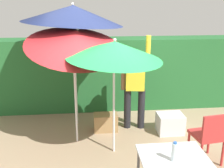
% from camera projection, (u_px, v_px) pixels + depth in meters
% --- Properties ---
extents(ground_plane, '(24.00, 24.00, 0.00)m').
position_uv_depth(ground_plane, '(114.00, 148.00, 4.73)').
color(ground_plane, '#9E8466').
extents(hedge_row, '(8.00, 0.70, 1.67)m').
position_uv_depth(hedge_row, '(105.00, 74.00, 6.35)').
color(hedge_row, '#23602D').
rests_on(hedge_row, ground_plane).
extents(umbrella_rainbow, '(1.95, 1.94, 2.49)m').
position_uv_depth(umbrella_rainbow, '(73.00, 14.00, 5.04)').
color(umbrella_rainbow, silver).
rests_on(umbrella_rainbow, ground_plane).
extents(umbrella_orange, '(1.76, 1.70, 2.37)m').
position_uv_depth(umbrella_orange, '(76.00, 39.00, 4.43)').
color(umbrella_orange, silver).
rests_on(umbrella_orange, ground_plane).
extents(umbrella_yellow, '(1.54, 1.54, 1.99)m').
position_uv_depth(umbrella_yellow, '(114.00, 50.00, 4.13)').
color(umbrella_yellow, silver).
rests_on(umbrella_yellow, ground_plane).
extents(person_vendor, '(0.56, 0.26, 1.88)m').
position_uv_depth(person_vendor, '(135.00, 84.00, 5.24)').
color(person_vendor, black).
rests_on(person_vendor, ground_plane).
extents(chair_plastic, '(0.50, 0.50, 0.89)m').
position_uv_depth(chair_plastic, '(210.00, 135.00, 4.15)').
color(chair_plastic, '#B72D2D').
rests_on(chair_plastic, ground_plane).
extents(cooler_box, '(0.50, 0.40, 0.38)m').
position_uv_depth(cooler_box, '(170.00, 123.00, 5.25)').
color(cooler_box, silver).
rests_on(cooler_box, ground_plane).
extents(crate_cardboard, '(0.47, 0.29, 0.34)m').
position_uv_depth(crate_cardboard, '(106.00, 122.00, 5.34)').
color(crate_cardboard, '#9E7A4C').
rests_on(crate_cardboard, ground_plane).
extents(folding_table, '(0.80, 0.60, 0.74)m').
position_uv_depth(folding_table, '(173.00, 162.00, 3.20)').
color(folding_table, '#4C4C51').
rests_on(folding_table, ground_plane).
extents(bottle_water, '(0.07, 0.07, 0.24)m').
position_uv_depth(bottle_water, '(174.00, 152.00, 3.04)').
color(bottle_water, silver).
rests_on(bottle_water, folding_table).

